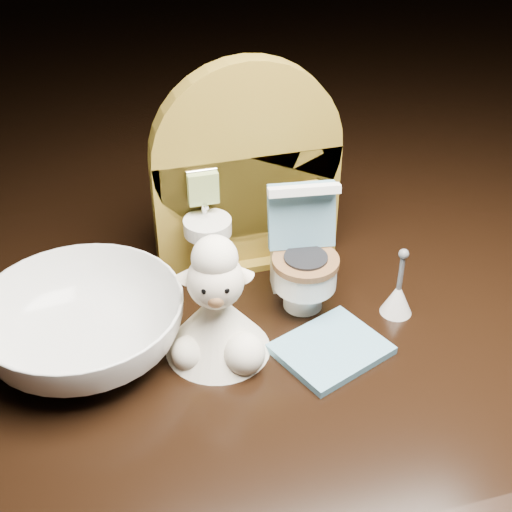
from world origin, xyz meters
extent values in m
cube|color=black|center=(0.00, 0.00, -0.05)|extent=(2.50, 2.50, 0.10)
cube|color=olive|center=(0.00, 0.07, 0.04)|extent=(0.13, 0.02, 0.09)
cylinder|color=olive|center=(0.00, 0.07, 0.09)|extent=(0.13, 0.02, 0.13)
cube|color=olive|center=(0.00, 0.07, 0.00)|extent=(0.05, 0.04, 0.01)
cylinder|color=white|center=(-0.03, 0.05, 0.02)|extent=(0.01, 0.01, 0.04)
cylinder|color=white|center=(-0.03, 0.04, 0.05)|extent=(0.03, 0.03, 0.01)
cylinder|color=silver|center=(-0.03, 0.05, 0.06)|extent=(0.00, 0.00, 0.01)
cube|color=#94A95C|center=(-0.03, 0.05, 0.07)|extent=(0.02, 0.01, 0.02)
cube|color=olive|center=(0.04, 0.06, 0.05)|extent=(0.02, 0.01, 0.02)
cylinder|color=beige|center=(0.04, 0.05, 0.05)|extent=(0.02, 0.02, 0.02)
cylinder|color=white|center=(0.02, 0.00, 0.01)|extent=(0.03, 0.03, 0.02)
cylinder|color=white|center=(0.02, 0.00, 0.03)|extent=(0.04, 0.04, 0.02)
cylinder|color=brown|center=(0.02, 0.00, 0.04)|extent=(0.04, 0.04, 0.00)
cube|color=white|center=(0.02, 0.03, 0.03)|extent=(0.04, 0.02, 0.05)
cube|color=#5E94AE|center=(0.02, 0.02, 0.06)|extent=(0.04, 0.02, 0.04)
cube|color=white|center=(0.02, 0.01, 0.08)|extent=(0.05, 0.01, 0.01)
cylinder|color=#BCD12F|center=(0.03, 0.02, 0.06)|extent=(0.01, 0.01, 0.01)
cube|color=#5E94AE|center=(0.02, -0.04, 0.00)|extent=(0.08, 0.07, 0.00)
cone|color=white|center=(0.08, -0.02, 0.01)|extent=(0.02, 0.02, 0.02)
cylinder|color=#59595B|center=(0.08, -0.02, 0.03)|extent=(0.00, 0.00, 0.03)
sphere|color=#59595B|center=(0.08, -0.02, 0.05)|extent=(0.01, 0.01, 0.01)
cone|color=#F2E8CE|center=(-0.04, -0.02, 0.02)|extent=(0.07, 0.07, 0.04)
sphere|color=#F2E8CE|center=(-0.03, -0.04, 0.01)|extent=(0.03, 0.03, 0.03)
sphere|color=#F2E8CE|center=(-0.06, -0.03, 0.01)|extent=(0.02, 0.02, 0.02)
sphere|color=#FFEACE|center=(-0.04, -0.02, 0.05)|extent=(0.03, 0.03, 0.03)
sphere|color=#BB814F|center=(-0.05, -0.04, 0.05)|extent=(0.01, 0.01, 0.01)
sphere|color=#F2E8CE|center=(-0.04, -0.02, 0.07)|extent=(0.03, 0.03, 0.03)
cone|color=#FFEACE|center=(-0.06, -0.02, 0.06)|extent=(0.02, 0.01, 0.02)
cone|color=#FFEACE|center=(-0.03, -0.03, 0.06)|extent=(0.02, 0.01, 0.02)
sphere|color=black|center=(-0.05, -0.04, 0.06)|extent=(0.00, 0.00, 0.00)
sphere|color=black|center=(-0.04, -0.04, 0.06)|extent=(0.00, 0.00, 0.00)
imported|color=white|center=(-0.12, 0.00, 0.02)|extent=(0.15, 0.15, 0.04)
camera|label=1|loc=(-0.11, -0.35, 0.30)|focal=50.00mm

